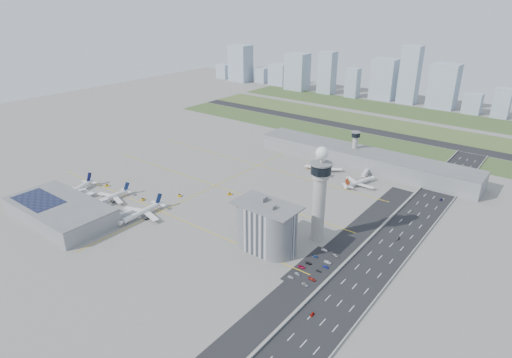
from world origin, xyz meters
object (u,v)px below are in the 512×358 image
Objects in this scene: tug_0 at (107,185)px; car_hw_0 at (312,314)px; secondary_tower at (355,145)px; jet_bridge_near_0 at (69,197)px; car_lot_3 at (309,263)px; jet_bridge_far_1 at (367,172)px; jet_bridge_near_2 at (115,219)px; car_lot_9 at (326,267)px; car_lot_5 at (324,250)px; car_lot_10 at (328,262)px; jet_bridge_far_0 at (319,160)px; car_lot_4 at (315,256)px; admin_building at (266,227)px; car_hw_4 at (445,172)px; car_hw_1 at (398,238)px; airplane_near_c at (140,210)px; airplane_far_a at (324,164)px; car_lot_11 at (336,255)px; car_lot_0 at (291,277)px; car_lot_2 at (302,267)px; tug_2 at (179,195)px; car_hw_2 at (441,200)px; tug_3 at (230,194)px; car_lot_6 at (305,284)px; airplane_near_a at (75,188)px; tug_1 at (143,199)px; car_lot_7 at (312,279)px; car_lot_8 at (319,271)px; jet_bridge_near_1 at (91,207)px; tug_4 at (308,167)px; airplane_far_b at (360,180)px; car_lot_1 at (297,274)px; control_tower at (320,191)px; airplane_near_b at (110,195)px; tug_5 at (320,188)px.

car_hw_0 is at bearing 27.35° from tug_0.
secondary_tower reaches higher than car_hw_0.
car_lot_3 is (196.36, 39.94, -2.28)m from jet_bridge_near_0.
jet_bridge_near_2 is at bearing -38.55° from jet_bridge_far_1.
car_lot_9 is 1.13× the size of car_hw_0.
car_lot_10 is (8.37, -10.48, 0.02)m from car_lot_5.
car_lot_4 is at bearing 19.29° from jet_bridge_far_0.
car_lot_9 is (41.49, 3.82, -14.69)m from admin_building.
car_hw_1 is at bearing -84.63° from car_hw_4.
car_hw_4 is (24.10, 192.78, 0.03)m from car_lot_4.
airplane_near_c is 1.01× the size of airplane_far_a.
jet_bridge_near_2 is at bearing -121.58° from car_hw_4.
admin_building reaches higher than car_lot_11.
car_lot_0 is 12.23m from car_lot_2.
tug_2 is 0.81× the size of car_hw_2.
car_lot_4 is at bearing -95.18° from car_hw_4.
jet_bridge_near_0 is 3.76× the size of car_hw_1.
car_lot_4 is (101.24, -35.92, -0.35)m from tug_3.
airplane_far_a reaches higher than car_lot_3.
car_lot_6 is 24.47m from car_hw_0.
airplane_near_a is 13.46× the size of tug_1.
car_lot_2 is 12.90m from car_lot_7.
car_hw_2 is at bearing -19.78° from car_lot_2.
secondary_tower is 0.76× the size of admin_building.
tug_1 is 69.14m from tug_3.
tug_3 is 0.87× the size of car_hw_1.
airplane_near_c is at bearing 21.10° from tug_0.
jet_bridge_near_0 is at bearing 106.42° from car_lot_9.
admin_building is 68.83m from car_hw_0.
tug_1 reaches higher than car_lot_8.
car_lot_0 reaches higher than car_hw_0.
airplane_near_a is 2.97× the size of jet_bridge_far_0.
jet_bridge_near_1 is at bearing 107.81° from car_lot_10.
tug_2 is 0.99× the size of car_hw_0.
car_hw_2 is at bearing -20.88° from car_lot_4.
jet_bridge_far_0 is 3.59× the size of car_lot_3.
car_hw_0 is (106.24, -190.83, -2.29)m from jet_bridge_far_0.
tug_4 is at bearing 31.56° from car_lot_7.
car_hw_2 is at bearing -61.89° from airplane_far_b.
car_lot_5 is (-0.10, 31.69, 0.07)m from car_lot_1.
airplane_far_a is at bearing -11.08° from jet_bridge_near_2.
car_hw_4 is (23.65, 201.58, 0.06)m from car_lot_3.
car_hw_2 is at bearing -2.73° from tug_2.
control_tower is 19.91× the size of tug_2.
airplane_near_c reaches higher than car_lot_6.
car_lot_6 is (35.52, -146.66, -4.37)m from airplane_far_b.
airplane_near_c reaches higher than airplane_near_b.
airplane_far_a is at bearing -137.86° from tug_1.
secondary_tower reaches higher than car_lot_3.
car_lot_3 is (49.12, -99.61, -0.27)m from tug_5.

